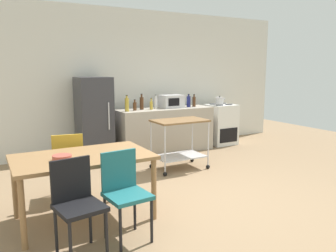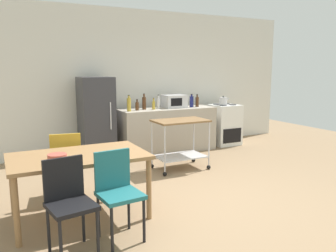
# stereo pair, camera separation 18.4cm
# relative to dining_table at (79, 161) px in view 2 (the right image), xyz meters

# --- Properties ---
(ground_plane) EXTENTS (12.00, 12.00, 0.00)m
(ground_plane) POSITION_rel_dining_table_xyz_m (1.44, -0.22, -0.67)
(ground_plane) COLOR #8C7051
(back_wall) EXTENTS (8.40, 0.12, 2.90)m
(back_wall) POSITION_rel_dining_table_xyz_m (1.44, 2.98, 0.78)
(back_wall) COLOR silver
(back_wall) RESTS_ON ground_plane
(kitchen_counter) EXTENTS (2.00, 0.64, 0.90)m
(kitchen_counter) POSITION_rel_dining_table_xyz_m (2.34, 2.38, -0.22)
(kitchen_counter) COLOR #A89E8E
(kitchen_counter) RESTS_ON ground_plane
(dining_table) EXTENTS (1.50, 0.90, 0.75)m
(dining_table) POSITION_rel_dining_table_xyz_m (0.00, 0.00, 0.00)
(dining_table) COLOR olive
(dining_table) RESTS_ON ground_plane
(chair_teal) EXTENTS (0.44, 0.44, 0.89)m
(chair_teal) POSITION_rel_dining_table_xyz_m (0.24, -0.64, -0.15)
(chair_teal) COLOR #1E666B
(chair_teal) RESTS_ON ground_plane
(chair_mustard) EXTENTS (0.46, 0.46, 0.89)m
(chair_mustard) POSITION_rel_dining_table_xyz_m (-0.02, 0.69, -0.15)
(chair_mustard) COLOR gold
(chair_mustard) RESTS_ON ground_plane
(chair_black) EXTENTS (0.46, 0.46, 0.89)m
(chair_black) POSITION_rel_dining_table_xyz_m (-0.25, -0.70, -0.15)
(chair_black) COLOR black
(chair_black) RESTS_ON ground_plane
(stove_oven) EXTENTS (0.60, 0.61, 0.92)m
(stove_oven) POSITION_rel_dining_table_xyz_m (3.79, 2.40, -0.22)
(stove_oven) COLOR white
(stove_oven) RESTS_ON ground_plane
(refrigerator) EXTENTS (0.60, 0.63, 1.55)m
(refrigerator) POSITION_rel_dining_table_xyz_m (0.89, 2.48, 0.10)
(refrigerator) COLOR #333338
(refrigerator) RESTS_ON ground_plane
(kitchen_cart) EXTENTS (0.91, 0.57, 0.85)m
(kitchen_cart) POSITION_rel_dining_table_xyz_m (1.96, 1.17, -0.10)
(kitchen_cart) COLOR brown
(kitchen_cart) RESTS_ON ground_plane
(bottle_sparkling_water) EXTENTS (0.08, 0.08, 0.31)m
(bottle_sparkling_water) POSITION_rel_dining_table_xyz_m (1.47, 2.28, 0.36)
(bottle_sparkling_water) COLOR gold
(bottle_sparkling_water) RESTS_ON kitchen_counter
(bottle_olive_oil) EXTENTS (0.07, 0.07, 0.21)m
(bottle_olive_oil) POSITION_rel_dining_table_xyz_m (1.66, 2.35, 0.32)
(bottle_olive_oil) COLOR #4C2D19
(bottle_olive_oil) RESTS_ON kitchen_counter
(bottle_sesame_oil) EXTENTS (0.08, 0.08, 0.31)m
(bottle_sesame_oil) POSITION_rel_dining_table_xyz_m (1.83, 2.42, 0.36)
(bottle_sesame_oil) COLOR #4C2D19
(bottle_sesame_oil) RESTS_ON kitchen_counter
(bottle_wine) EXTENTS (0.06, 0.06, 0.23)m
(bottle_wine) POSITION_rel_dining_table_xyz_m (2.00, 2.32, 0.32)
(bottle_wine) COLOR gold
(bottle_wine) RESTS_ON kitchen_counter
(bottle_soy_sauce) EXTENTS (0.06, 0.06, 0.28)m
(bottle_soy_sauce) POSITION_rel_dining_table_xyz_m (2.16, 2.43, 0.34)
(bottle_soy_sauce) COLOR silver
(bottle_soy_sauce) RESTS_ON kitchen_counter
(microwave) EXTENTS (0.46, 0.35, 0.26)m
(microwave) POSITION_rel_dining_table_xyz_m (2.53, 2.44, 0.36)
(microwave) COLOR silver
(microwave) RESTS_ON kitchen_counter
(bottle_hot_sauce) EXTENTS (0.08, 0.08, 0.28)m
(bottle_hot_sauce) POSITION_rel_dining_table_xyz_m (2.88, 2.34, 0.35)
(bottle_hot_sauce) COLOR navy
(bottle_hot_sauce) RESTS_ON kitchen_counter
(bottle_soda) EXTENTS (0.07, 0.07, 0.26)m
(bottle_soda) POSITION_rel_dining_table_xyz_m (3.02, 2.35, 0.34)
(bottle_soda) COLOR #4C2D19
(bottle_soda) RESTS_ON kitchen_counter
(fruit_bowl) EXTENTS (0.20, 0.20, 0.06)m
(fruit_bowl) POSITION_rel_dining_table_xyz_m (-0.25, -0.11, 0.11)
(fruit_bowl) COLOR #B24C3F
(fruit_bowl) RESTS_ON dining_table
(kettle) EXTENTS (0.24, 0.17, 0.19)m
(kettle) POSITION_rel_dining_table_xyz_m (3.67, 2.30, 0.33)
(kettle) COLOR silver
(kettle) RESTS_ON stove_oven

